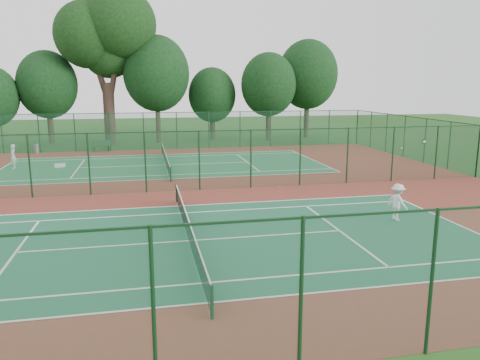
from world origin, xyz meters
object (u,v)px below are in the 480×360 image
object	(u,v)px
player_far	(13,157)
kit_bag	(60,165)
bench	(102,146)
player_near	(397,202)
big_tree	(106,34)
trash_bin	(36,149)

from	to	relation	value
player_far	kit_bag	xyz separation A→B (m)	(3.20, -0.07, -0.76)
player_far	bench	world-z (taller)	player_far
player_near	kit_bag	size ratio (longest dim) A/B	2.25
player_near	big_tree	distance (m)	36.18
player_far	trash_bin	distance (m)	7.73
bench	big_tree	world-z (taller)	big_tree
trash_bin	kit_bag	world-z (taller)	trash_bin
player_far	kit_bag	bearing A→B (deg)	82.54
bench	player_far	bearing A→B (deg)	-143.75
player_near	player_far	xyz separation A→B (m)	(-20.56, 17.73, 0.04)
trash_bin	big_tree	xyz separation A→B (m)	(6.17, 6.18, 10.52)
player_near	big_tree	size ratio (longest dim) A/B	0.11
kit_bag	player_far	bearing A→B (deg)	160.83
player_far	big_tree	distance (m)	18.23
trash_bin	player_near	bearing A→B (deg)	-51.07
bench	big_tree	distance (m)	12.06
big_tree	kit_bag	bearing A→B (deg)	-102.04
big_tree	bench	bearing A→B (deg)	-95.34
player_near	player_far	world-z (taller)	player_far
trash_bin	player_far	bearing A→B (deg)	-90.06
kit_bag	big_tree	size ratio (longest dim) A/B	0.05
big_tree	player_near	bearing A→B (deg)	-65.54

